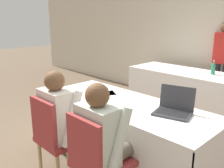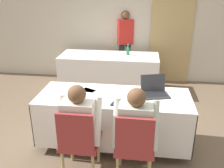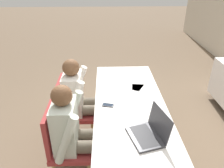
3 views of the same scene
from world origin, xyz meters
name	(u,v)px [view 1 (image 1 of 3)]	position (x,y,z in m)	size (l,w,h in m)	color
ground_plane	(124,164)	(0.00, 0.00, 0.00)	(24.00, 24.00, 0.00)	brown
conference_table_near	(125,118)	(0.00, 0.00, 0.58)	(2.05, 0.78, 0.76)	white
conference_table_far	(188,82)	(-0.34, 1.97, 0.58)	(2.05, 0.78, 0.76)	white
laptop	(174,109)	(0.54, 0.11, 0.80)	(0.41, 0.36, 0.25)	#333338
cell_phone	(111,109)	(0.03, -0.25, 0.76)	(0.09, 0.13, 0.01)	black
paper_beside_laptop	(117,92)	(-0.34, 0.21, 0.76)	(0.25, 0.32, 0.00)	white
paper_centre_table	(103,93)	(-0.42, 0.06, 0.76)	(0.33, 0.36, 0.00)	white
water_bottle	(213,68)	(0.04, 2.06, 0.86)	(0.06, 0.06, 0.23)	#288456
chair_near_left	(55,135)	(-0.32, -0.70, 0.50)	(0.44, 0.44, 0.90)	tan
chair_near_right	(96,160)	(0.32, -0.70, 0.50)	(0.44, 0.44, 0.90)	tan
person_checkered_shirt	(63,118)	(-0.32, -0.59, 0.66)	(0.50, 0.52, 1.16)	#665B4C
person_white_shirt	(105,138)	(0.32, -0.59, 0.66)	(0.50, 0.52, 1.16)	#665B4C
person_red_shirt	(222,60)	(-0.07, 2.66, 0.91)	(0.39, 0.30, 1.59)	#33333D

